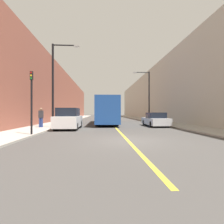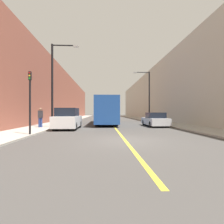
# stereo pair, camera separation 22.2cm
# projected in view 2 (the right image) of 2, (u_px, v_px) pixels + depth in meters

# --- Properties ---
(ground_plane) EXTENTS (200.00, 200.00, 0.00)m
(ground_plane) POSITION_uv_depth(u_px,v_px,m) (125.00, 141.00, 9.34)
(ground_plane) COLOR #3F3D3A
(sidewalk_left) EXTENTS (3.07, 72.00, 0.11)m
(sidewalk_left) POSITION_uv_depth(u_px,v_px,m) (76.00, 119.00, 38.91)
(sidewalk_left) COLOR #9E998E
(sidewalk_left) RESTS_ON ground
(sidewalk_right) EXTENTS (3.07, 72.00, 0.11)m
(sidewalk_right) POSITION_uv_depth(u_px,v_px,m) (140.00, 119.00, 39.69)
(sidewalk_right) COLOR #9E998E
(sidewalk_right) RESTS_ON ground
(building_row_left) EXTENTS (4.00, 72.00, 9.87)m
(building_row_left) POSITION_uv_depth(u_px,v_px,m) (60.00, 97.00, 38.73)
(building_row_left) COLOR brown
(building_row_left) RESTS_ON ground
(building_row_right) EXTENTS (4.00, 72.00, 10.50)m
(building_row_right) POSITION_uv_depth(u_px,v_px,m) (155.00, 96.00, 39.88)
(building_row_right) COLOR #B7B2A3
(building_row_right) RESTS_ON ground
(road_center_line) EXTENTS (0.16, 72.00, 0.01)m
(road_center_line) POSITION_uv_depth(u_px,v_px,m) (108.00, 119.00, 39.30)
(road_center_line) COLOR gold
(road_center_line) RESTS_ON ground
(bus) EXTENTS (2.55, 12.28, 3.21)m
(bus) POSITION_uv_depth(u_px,v_px,m) (106.00, 111.00, 22.89)
(bus) COLOR #1E4793
(bus) RESTS_ON ground
(parked_suv_left) EXTENTS (1.96, 4.61, 1.89)m
(parked_suv_left) POSITION_uv_depth(u_px,v_px,m) (68.00, 119.00, 15.83)
(parked_suv_left) COLOR silver
(parked_suv_left) RESTS_ON ground
(car_right_near) EXTENTS (1.90, 4.70, 1.48)m
(car_right_near) POSITION_uv_depth(u_px,v_px,m) (155.00, 120.00, 18.77)
(car_right_near) COLOR silver
(car_right_near) RESTS_ON ground
(street_lamp_left) EXTENTS (2.58, 0.24, 7.85)m
(street_lamp_left) POSITION_uv_depth(u_px,v_px,m) (55.00, 80.00, 16.47)
(street_lamp_left) COLOR black
(street_lamp_left) RESTS_ON sidewalk_left
(street_lamp_right) EXTENTS (2.58, 0.24, 7.64)m
(street_lamp_right) POSITION_uv_depth(u_px,v_px,m) (148.00, 93.00, 26.80)
(street_lamp_right) COLOR black
(street_lamp_right) RESTS_ON sidewalk_right
(traffic_light) EXTENTS (0.16, 0.18, 4.02)m
(traffic_light) POSITION_uv_depth(u_px,v_px,m) (30.00, 100.00, 11.18)
(traffic_light) COLOR black
(traffic_light) RESTS_ON sidewalk_left
(pedestrian) EXTENTS (0.40, 0.26, 1.83)m
(pedestrian) POSITION_uv_depth(u_px,v_px,m) (40.00, 117.00, 16.42)
(pedestrian) COLOR navy
(pedestrian) RESTS_ON sidewalk_left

